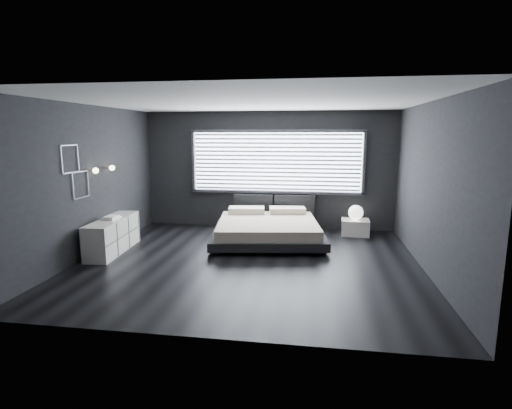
# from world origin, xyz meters

# --- Properties ---
(room) EXTENTS (6.04, 6.00, 2.80)m
(room) POSITION_xyz_m (0.00, 0.00, 1.40)
(room) COLOR black
(room) RESTS_ON ground
(window) EXTENTS (4.14, 0.09, 1.52)m
(window) POSITION_xyz_m (0.20, 2.70, 1.61)
(window) COLOR white
(window) RESTS_ON ground
(headboard) EXTENTS (1.96, 0.16, 0.52)m
(headboard) POSITION_xyz_m (0.16, 2.64, 0.57)
(headboard) COLOR black
(headboard) RESTS_ON ground
(sconce_near) EXTENTS (0.18, 0.11, 0.11)m
(sconce_near) POSITION_xyz_m (-2.88, 0.05, 1.60)
(sconce_near) COLOR silver
(sconce_near) RESTS_ON ground
(sconce_far) EXTENTS (0.18, 0.11, 0.11)m
(sconce_far) POSITION_xyz_m (-2.88, 0.65, 1.60)
(sconce_far) COLOR silver
(sconce_far) RESTS_ON ground
(wall_art_upper) EXTENTS (0.01, 0.48, 0.48)m
(wall_art_upper) POSITION_xyz_m (-2.98, -0.55, 1.85)
(wall_art_upper) COLOR #47474C
(wall_art_upper) RESTS_ON ground
(wall_art_lower) EXTENTS (0.01, 0.48, 0.48)m
(wall_art_lower) POSITION_xyz_m (-2.98, -0.30, 1.38)
(wall_art_lower) COLOR #47474C
(wall_art_lower) RESTS_ON ground
(bed) EXTENTS (2.59, 2.51, 0.60)m
(bed) POSITION_xyz_m (0.16, 1.46, 0.28)
(bed) COLOR black
(bed) RESTS_ON ground
(nightstand) EXTENTS (0.63, 0.53, 0.36)m
(nightstand) POSITION_xyz_m (2.06, 2.29, 0.18)
(nightstand) COLOR silver
(nightstand) RESTS_ON ground
(orb_lamp) EXTENTS (0.33, 0.33, 0.33)m
(orb_lamp) POSITION_xyz_m (2.06, 2.29, 0.52)
(orb_lamp) COLOR white
(orb_lamp) RESTS_ON nightstand
(dresser) EXTENTS (0.58, 1.66, 0.65)m
(dresser) POSITION_xyz_m (-2.72, 0.24, 0.33)
(dresser) COLOR silver
(dresser) RESTS_ON ground
(book_stack) EXTENTS (0.28, 0.35, 0.07)m
(book_stack) POSITION_xyz_m (-2.72, 0.21, 0.68)
(book_stack) COLOR white
(book_stack) RESTS_ON dresser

